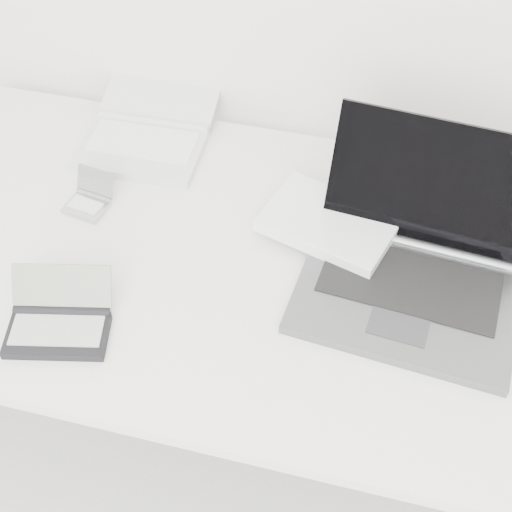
% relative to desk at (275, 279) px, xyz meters
% --- Properties ---
extents(desk, '(1.60, 0.80, 0.73)m').
position_rel_desk_xyz_m(desk, '(0.00, 0.00, 0.00)').
color(desk, white).
rests_on(desk, ground).
extents(laptop_large, '(0.54, 0.41, 0.26)m').
position_rel_desk_xyz_m(laptop_large, '(0.22, 0.04, 0.09)').
color(laptop_large, '#5D5F62').
rests_on(laptop_large, desk).
extents(netbook_open_white, '(0.28, 0.36, 0.07)m').
position_rel_desk_xyz_m(netbook_open_white, '(-0.37, 0.30, 0.07)').
color(netbook_open_white, silver).
rests_on(netbook_open_white, desk).
extents(pda_silver, '(0.10, 0.10, 0.07)m').
position_rel_desk_xyz_m(pda_silver, '(-0.42, 0.06, 0.06)').
color(pda_silver, '#B4B4B8').
rests_on(pda_silver, desk).
extents(palmtop_charcoal, '(0.21, 0.19, 0.08)m').
position_rel_desk_xyz_m(palmtop_charcoal, '(-0.34, -0.24, 0.06)').
color(palmtop_charcoal, black).
rests_on(palmtop_charcoal, desk).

